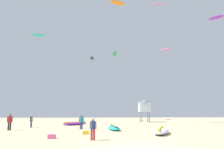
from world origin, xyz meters
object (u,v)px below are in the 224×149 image
Objects in this scene: lifeguard_tower at (144,105)px; kite_grounded_near at (75,123)px; kite_aloft_0 at (159,4)px; kite_aloft_3 at (117,3)px; cooler_box at (86,133)px; gear_bag at (52,137)px; kite_grounded_far at (161,131)px; kite_aloft_2 at (92,58)px; person_left at (10,121)px; kite_aloft_4 at (216,18)px; kite_grounded_mid at (114,128)px; kite_aloft_1 at (165,49)px; person_midground at (31,120)px; person_right at (81,121)px; person_foreground at (93,127)px; kite_aloft_7 at (115,53)px; kite_aloft_6 at (38,35)px.

kite_grounded_near is at bearing -144.79° from lifeguard_tower.
kite_aloft_0 is 10.77m from kite_aloft_3.
cooler_box and gear_bag have the same top height.
kite_aloft_2 is at bearing 103.68° from kite_grounded_far.
person_left is 36.25m from kite_aloft_4.
kite_grounded_mid is 20.31m from kite_aloft_1.
person_midground is 0.51× the size of kite_aloft_3.
person_left is 27.04m from kite_aloft_1.
kite_aloft_1 reaches higher than person_right.
kite_aloft_1 is (-0.91, -6.44, -11.37)m from kite_aloft_0.
person_foreground is at bearing -119.21° from kite_aloft_1.
cooler_box is 37.89m from kite_aloft_7.
kite_aloft_4 is (7.92, -7.61, -5.87)m from kite_aloft_0.
kite_aloft_3 reaches higher than lifeguard_tower.
kite_aloft_2 is at bearing 162.45° from kite_aloft_0.
person_right is at bearing -167.23° from person_foreground.
kite_grounded_mid is 9.30m from gear_bag.
kite_grounded_far is 28.25m from kite_aloft_4.
kite_grounded_near is at bearing -63.07° from person_left.
kite_aloft_0 is at bearing 136.17° from kite_aloft_4.
kite_aloft_3 reaches higher than person_right.
kite_aloft_6 reaches higher than gear_bag.
kite_aloft_4 reaches higher than kite_grounded_mid.
kite_aloft_2 reaches higher than kite_grounded_far.
person_right reaches higher than person_midground.
kite_grounded_far is 2.51× the size of kite_aloft_1.
kite_aloft_2 is (-6.84, 28.12, 12.94)m from kite_grounded_far.
kite_aloft_1 is at bearing -40.11° from kite_aloft_2.
person_foreground is 0.65× the size of kite_aloft_6.
kite_aloft_4 is at bearing 0.81° from kite_aloft_6.
kite_grounded_mid is at bearing -119.41° from kite_aloft_0.
kite_aloft_4 is (20.88, 20.38, 17.19)m from person_foreground.
gear_bag is at bearing -115.84° from lifeguard_tower.
kite_aloft_2 is 1.02× the size of kite_aloft_3.
kite_aloft_1 is (12.72, 17.37, 12.45)m from cooler_box.
kite_grounded_far is 22.84m from lifeguard_tower.
cooler_box is 0.20× the size of kite_aloft_0.
kite_grounded_near is 14.12m from cooler_box.
lifeguard_tower is 21.30m from kite_aloft_0.
person_foreground is 41.32m from kite_aloft_7.
kite_grounded_far is at bearing -70.27° from person_midground.
kite_grounded_far is (6.09, 4.20, -0.63)m from person_foreground.
person_right is 0.78× the size of kite_aloft_1.
kite_aloft_1 is 10.48m from kite_aloft_4.
kite_aloft_3 is (1.72, 13.95, 21.22)m from kite_grounded_mid.
kite_aloft_3 is 16.48m from kite_aloft_7.
kite_aloft_3 is at bearing 1.58° from person_midground.
lifeguard_tower is at bearing 64.16° from gear_bag.
kite_aloft_4 is 30.36m from kite_aloft_6.
kite_aloft_4 reaches higher than kite_aloft_6.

